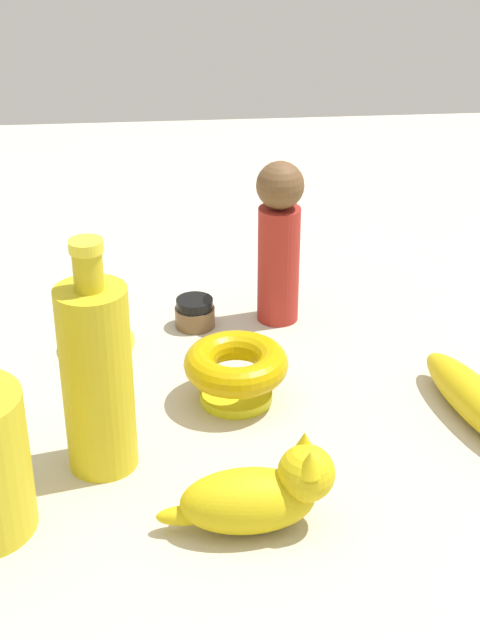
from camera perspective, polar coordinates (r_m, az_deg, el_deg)
ground at (r=0.98m, az=-0.00°, el=-4.04°), size 2.00×2.00×0.00m
bangle at (r=1.05m, az=-8.73°, el=-1.31°), size 0.08×0.08×0.02m
bowl at (r=0.94m, az=-0.25°, el=-2.96°), size 0.11×0.11×0.06m
bottle_tall at (r=0.83m, az=-8.78°, el=-3.41°), size 0.06×0.06×0.22m
nail_polish_jar at (r=1.09m, az=-2.79°, el=0.45°), size 0.05×0.05×0.03m
cat_figurine at (r=0.78m, az=1.33°, el=-10.58°), size 0.06×0.15×0.08m
person_figure_adult at (r=1.07m, az=2.41°, el=4.96°), size 0.06×0.06×0.19m
banana at (r=0.94m, az=14.39°, el=-4.91°), size 0.19×0.09×0.04m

